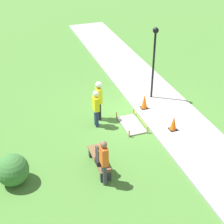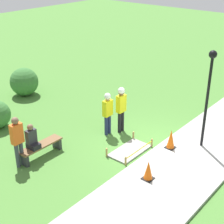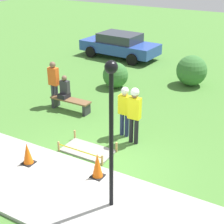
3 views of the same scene
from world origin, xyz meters
TOP-DOWN VIEW (x-y plane):
  - ground_plane at (0.00, 0.00)m, footprint 60.00×60.00m
  - sidewalk at (0.00, -1.39)m, footprint 28.00×2.78m
  - wet_concrete_patch at (-0.76, 0.61)m, footprint 1.63×0.91m
  - traffic_cone_near_patch at (-1.80, -0.90)m, footprint 0.34×0.34m
  - traffic_cone_far_patch at (0.28, -0.46)m, footprint 0.34×0.34m
  - park_bench at (-3.02, 2.84)m, footprint 1.67×0.44m
  - person_seated_on_bench at (-3.32, 2.89)m, footprint 0.36×0.44m
  - worker_supervisor at (-0.26, 2.10)m, footprint 0.40×0.25m
  - worker_assistant at (0.22, 1.82)m, footprint 0.40×0.28m
  - bystander_in_orange_shirt at (-3.86, 2.93)m, footprint 0.40×0.24m
  - lamppost_near at (1.17, -1.25)m, footprint 0.28×0.28m
  - parked_car_blue at (-4.97, 10.35)m, footprint 4.66×2.32m
  - shrub_rounded_near at (0.13, 7.93)m, footprint 1.40×1.40m
  - shrub_rounded_mid at (-2.77, 5.94)m, footprint 1.16×1.16m

SIDE VIEW (x-z plane):
  - ground_plane at x=0.00m, z-range 0.00..0.00m
  - wet_concrete_patch at x=-0.76m, z-range -0.13..0.20m
  - sidewalk at x=0.00m, z-range 0.00..0.10m
  - park_bench at x=-3.02m, z-range 0.10..0.58m
  - traffic_cone_near_patch at x=-1.80m, z-range 0.10..0.76m
  - traffic_cone_far_patch at x=0.28m, z-range 0.10..0.82m
  - shrub_rounded_mid at x=-2.77m, z-range 0.00..1.16m
  - shrub_rounded_near at x=0.13m, z-range 0.00..1.40m
  - parked_car_blue at x=-4.97m, z-range 0.03..1.45m
  - person_seated_on_bench at x=-3.32m, z-range 0.38..1.27m
  - worker_supervisor at x=-0.26m, z-range 0.17..1.92m
  - bystander_in_orange_shirt at x=-3.86m, z-range 0.13..1.97m
  - worker_assistant at x=0.22m, z-range 0.21..2.12m
  - lamppost_near at x=1.17m, z-range 0.68..4.29m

